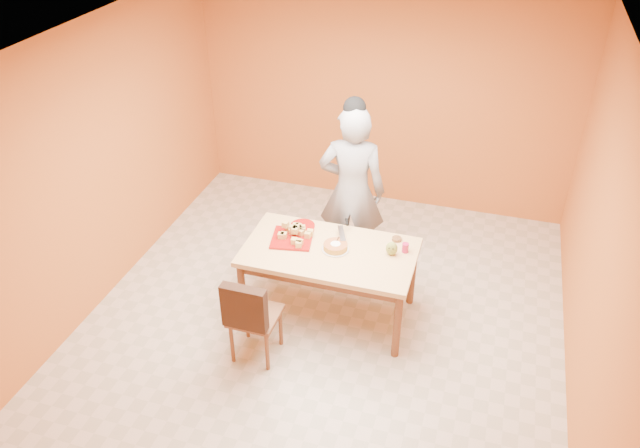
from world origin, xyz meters
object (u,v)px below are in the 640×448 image
(dining_table, at_px, (329,258))
(sponge_cake, at_px, (335,246))
(magenta_glass, at_px, (405,248))
(pastry_platter, at_px, (292,238))
(egg_ornament, at_px, (392,248))
(dining_chair, at_px, (254,315))
(person, at_px, (352,192))
(red_dinner_plate, at_px, (303,226))
(checker_tin, at_px, (397,239))

(dining_table, distance_m, sponge_cake, 0.14)
(sponge_cake, xyz_separation_m, magenta_glass, (0.63, 0.15, 0.01))
(pastry_platter, distance_m, magenta_glass, 1.07)
(egg_ornament, bearing_deg, dining_chair, -160.12)
(dining_table, bearing_deg, pastry_platter, 170.54)
(dining_table, height_order, dining_chair, dining_chair)
(dining_table, relative_size, person, 0.85)
(red_dinner_plate, bearing_deg, dining_chair, -95.79)
(dining_chair, xyz_separation_m, pastry_platter, (0.08, 0.81, 0.30))
(dining_table, height_order, magenta_glass, magenta_glass)
(egg_ornament, distance_m, magenta_glass, 0.14)
(dining_table, bearing_deg, sponge_cake, 23.23)
(pastry_platter, relative_size, sponge_cake, 1.68)
(pastry_platter, height_order, red_dinner_plate, pastry_platter)
(red_dinner_plate, bearing_deg, sponge_cake, -34.69)
(dining_chair, bearing_deg, person, 73.69)
(dining_table, height_order, person, person)
(dining_table, relative_size, egg_ornament, 11.67)
(sponge_cake, relative_size, magenta_glass, 2.50)
(dining_chair, xyz_separation_m, sponge_cake, (0.52, 0.76, 0.33))
(red_dinner_plate, xyz_separation_m, sponge_cake, (0.42, -0.29, 0.03))
(dining_chair, height_order, red_dinner_plate, dining_chair)
(person, distance_m, magenta_glass, 0.94)
(dining_table, xyz_separation_m, dining_chair, (-0.47, -0.74, -0.20))
(person, bearing_deg, dining_table, 83.15)
(egg_ornament, bearing_deg, magenta_glass, 16.67)
(dining_chair, bearing_deg, sponge_cake, 56.21)
(egg_ornament, xyz_separation_m, magenta_glass, (0.11, 0.08, -0.02))
(sponge_cake, bearing_deg, dining_table, -156.77)
(person, height_order, egg_ornament, person)
(person, xyz_separation_m, sponge_cake, (0.05, -0.79, -0.14))
(dining_chair, relative_size, person, 0.48)
(dining_table, bearing_deg, person, 89.97)
(dining_chair, bearing_deg, pastry_platter, 84.79)
(red_dinner_plate, xyz_separation_m, checker_tin, (0.93, 0.03, 0.01))
(dining_table, distance_m, pastry_platter, 0.41)
(dining_chair, distance_m, egg_ornament, 1.38)
(dining_chair, relative_size, sponge_cake, 4.03)
(pastry_platter, bearing_deg, dining_table, -9.46)
(magenta_glass, bearing_deg, person, 136.71)
(person, bearing_deg, checker_tin, 133.31)
(sponge_cake, bearing_deg, magenta_glass, 13.91)
(dining_chair, bearing_deg, egg_ornament, 39.56)
(person, bearing_deg, magenta_glass, 129.89)
(dining_table, distance_m, checker_tin, 0.67)
(person, relative_size, pastry_platter, 4.95)
(dining_table, xyz_separation_m, magenta_glass, (0.68, 0.18, 0.14))
(person, distance_m, checker_tin, 0.76)
(dining_chair, height_order, pastry_platter, dining_chair)
(pastry_platter, bearing_deg, magenta_glass, 5.97)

